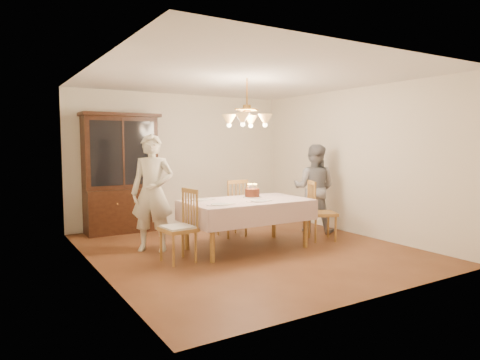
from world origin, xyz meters
TOP-DOWN VIEW (x-y plane):
  - ground at (0.00, 0.00)m, footprint 5.00×5.00m
  - room_shell at (0.00, 0.00)m, footprint 5.00×5.00m
  - dining_table at (0.00, 0.00)m, footprint 1.90×1.10m
  - china_hutch at (-1.29, 2.25)m, footprint 1.38×0.54m
  - chair_far_side at (0.26, 0.88)m, footprint 0.45×0.43m
  - chair_left_end at (-1.19, -0.14)m, footprint 0.46×0.48m
  - chair_right_end at (1.38, -0.17)m, footprint 0.56×0.57m
  - elderly_woman at (-1.28, 0.63)m, footprint 0.77×0.72m
  - adult_in_grey at (1.72, 0.42)m, footprint 0.96×0.99m
  - birthday_cake at (0.22, 0.19)m, footprint 0.30×0.30m
  - place_setting_near_left at (-0.60, -0.26)m, footprint 0.41×0.26m
  - place_setting_near_right at (0.07, -0.25)m, footprint 0.39×0.24m
  - place_setting_far_left at (-0.63, 0.33)m, footprint 0.40×0.26m
  - chandelier at (-0.00, -0.00)m, footprint 0.62×0.62m

SIDE VIEW (x-z plane):
  - ground at x=0.00m, z-range 0.00..0.00m
  - chair_far_side at x=0.26m, z-range -0.06..0.94m
  - chair_right_end at x=1.38m, z-range -0.06..0.94m
  - chair_left_end at x=-1.19m, z-range -0.05..0.95m
  - dining_table at x=0.00m, z-range 0.30..1.06m
  - place_setting_near_right at x=0.07m, z-range 0.76..0.77m
  - place_setting_far_left at x=-0.63m, z-range 0.76..0.77m
  - place_setting_near_left at x=-0.60m, z-range 0.76..0.77m
  - adult_in_grey at x=1.72m, z-range 0.00..1.60m
  - birthday_cake at x=0.22m, z-range 0.71..0.94m
  - elderly_woman at x=-1.28m, z-range 0.00..1.76m
  - china_hutch at x=-1.29m, z-range -0.04..2.12m
  - room_shell at x=0.00m, z-range -0.92..4.08m
  - chandelier at x=0.00m, z-range 1.61..2.34m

